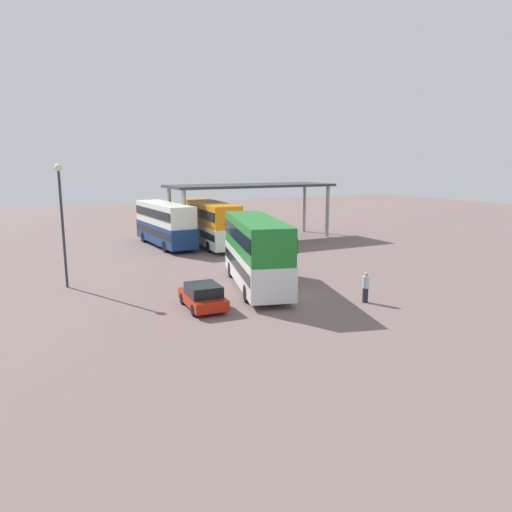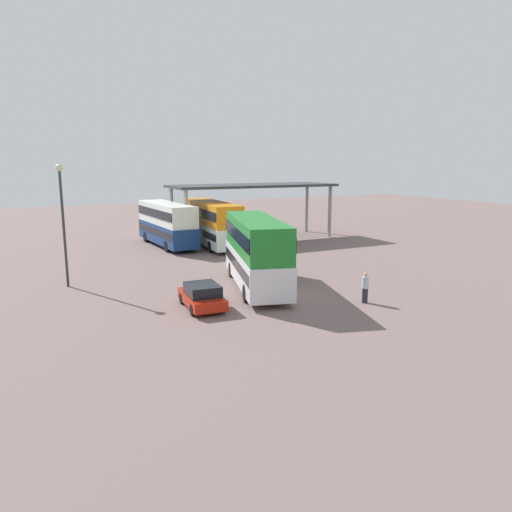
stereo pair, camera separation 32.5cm
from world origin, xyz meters
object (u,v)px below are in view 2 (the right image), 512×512
Objects in this scene: double_decker_near_canopy at (167,222)px; pedestrian_waiting at (365,288)px; double_decker_mid_row at (211,222)px; double_decker_main at (256,250)px; lamppost_tall at (62,210)px; parked_hatchback at (202,296)px.

double_decker_near_canopy reaches higher than pedestrian_waiting.
double_decker_near_canopy is 0.89× the size of double_decker_mid_row.
double_decker_mid_row is (3.78, -1.65, 0.06)m from double_decker_near_canopy.
double_decker_near_canopy is at bearing 55.03° from pedestrian_waiting.
double_decker_main is at bearing 179.13° from double_decker_near_canopy.
lamppost_tall reaches higher than double_decker_near_canopy.
double_decker_mid_row reaches higher than parked_hatchback.
lamppost_tall reaches higher than double_decker_mid_row.
parked_hatchback is at bearing 166.01° from double_decker_near_canopy.
double_decker_mid_row is at bearing 4.60° from double_decker_main.
double_decker_mid_row reaches higher than pedestrian_waiting.
lamppost_tall is at bearing 96.23° from pedestrian_waiting.
double_decker_main is 0.91× the size of double_decker_mid_row.
pedestrian_waiting is (3.91, -5.74, -1.51)m from double_decker_main.
pedestrian_waiting is at bearing -105.92° from parked_hatchback.
double_decker_main is 1.36× the size of lamppost_tall.
parked_hatchback is at bearing -53.62° from lamppost_tall.
parked_hatchback is 20.52m from double_decker_near_canopy.
double_decker_mid_row is at bearing -18.62° from parked_hatchback.
lamppost_tall is at bearing 130.90° from double_decker_mid_row.
parked_hatchback is 20.05m from double_decker_mid_row.
double_decker_main reaches higher than double_decker_near_canopy.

